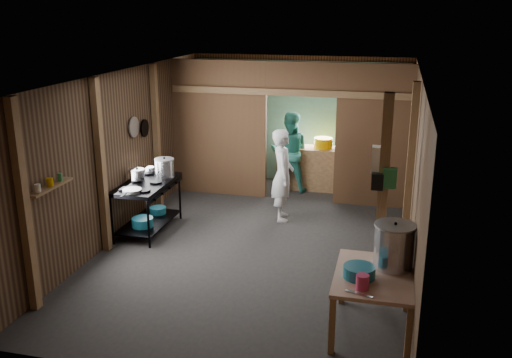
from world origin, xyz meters
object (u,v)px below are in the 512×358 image
(stove_pot_large, at_px, (165,168))
(gas_range, at_px, (148,207))
(stock_pot, at_px, (394,247))
(pink_bucket, at_px, (362,282))
(yellow_tub, at_px, (323,143))
(prep_table, at_px, (373,303))
(cook, at_px, (283,175))

(stove_pot_large, bearing_deg, gas_range, -114.89)
(stock_pot, bearing_deg, pink_bucket, -115.83)
(yellow_tub, bearing_deg, stove_pot_large, -132.14)
(prep_table, bearing_deg, pink_bucket, -106.07)
(gas_range, bearing_deg, pink_bucket, -35.37)
(pink_bucket, bearing_deg, yellow_tub, 101.70)
(gas_range, distance_m, pink_bucket, 4.43)
(stock_pot, height_order, cook, cook)
(yellow_tub, bearing_deg, stock_pot, -73.54)
(prep_table, xyz_separation_m, cook, (-1.69, 3.23, 0.44))
(stock_pot, xyz_separation_m, pink_bucket, (-0.30, -0.62, -0.17))
(stove_pot_large, height_order, cook, cook)
(prep_table, xyz_separation_m, stove_pot_large, (-3.54, 2.54, 0.63))
(stove_pot_large, xyz_separation_m, cook, (1.85, 0.70, -0.18))
(cook, bearing_deg, stove_pot_large, 96.78)
(gas_range, relative_size, stock_pot, 2.62)
(yellow_tub, bearing_deg, pink_bucket, -78.30)
(prep_table, distance_m, yellow_tub, 5.26)
(gas_range, height_order, prep_table, gas_range)
(prep_table, xyz_separation_m, pink_bucket, (-0.11, -0.38, 0.43))
(prep_table, height_order, stove_pot_large, stove_pot_large)
(cook, bearing_deg, stock_pot, -161.81)
(prep_table, distance_m, stock_pot, 0.67)
(prep_table, bearing_deg, gas_range, 149.67)
(prep_table, xyz_separation_m, stock_pot, (0.19, 0.23, 0.60))
(pink_bucket, distance_m, yellow_tub, 5.58)
(gas_range, bearing_deg, cook, 27.75)
(gas_range, height_order, yellow_tub, yellow_tub)
(stove_pot_large, relative_size, pink_bucket, 2.01)
(prep_table, relative_size, cook, 0.75)
(prep_table, bearing_deg, stock_pot, 51.14)
(yellow_tub, relative_size, cook, 0.23)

